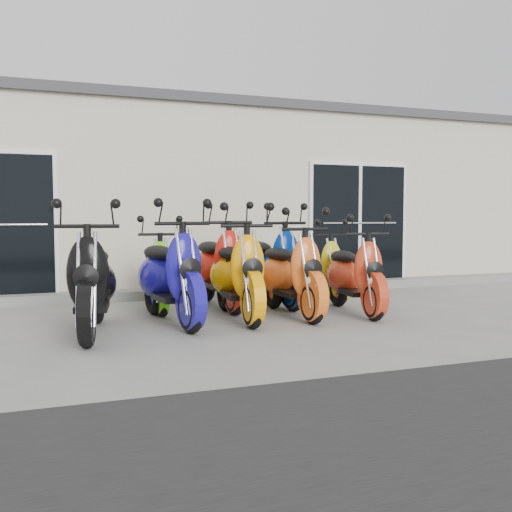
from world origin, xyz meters
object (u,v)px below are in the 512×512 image
at_px(scooter_back_yellow, 316,260).
at_px(scooter_front_orange_b, 291,262).
at_px(scooter_front_red, 355,264).
at_px(scooter_back_blue, 270,254).
at_px(scooter_front_black, 92,267).
at_px(scooter_back_red, 219,255).
at_px(scooter_back_green, 157,263).
at_px(scooter_front_orange_a, 237,261).
at_px(scooter_front_blue, 170,261).

bearing_deg(scooter_back_yellow, scooter_front_orange_b, -136.22).
distance_m(scooter_front_red, scooter_back_blue, 1.36).
distance_m(scooter_front_black, scooter_back_red, 2.26).
bearing_deg(scooter_back_green, scooter_back_blue, 0.42).
distance_m(scooter_front_red, scooter_back_red, 1.93).
bearing_deg(scooter_back_red, scooter_back_blue, -0.11).
relative_size(scooter_front_orange_b, scooter_front_red, 1.06).
distance_m(scooter_front_orange_a, scooter_back_red, 0.95).
bearing_deg(scooter_back_red, scooter_front_blue, -134.43).
distance_m(scooter_front_blue, scooter_back_red, 1.31).
relative_size(scooter_front_red, scooter_back_green, 1.01).
bearing_deg(scooter_back_blue, scooter_front_red, -58.73).
relative_size(scooter_front_orange_b, scooter_back_blue, 0.95).
bearing_deg(scooter_front_black, scooter_front_orange_b, 16.15).
height_order(scooter_front_blue, scooter_back_blue, scooter_front_blue).
height_order(scooter_front_orange_a, scooter_back_green, scooter_front_orange_a).
distance_m(scooter_front_orange_b, scooter_back_blue, 0.98).
relative_size(scooter_front_black, scooter_back_yellow, 1.17).
distance_m(scooter_back_blue, scooter_back_yellow, 0.86).
distance_m(scooter_front_black, scooter_front_red, 3.47).
height_order(scooter_front_blue, scooter_back_green, scooter_front_blue).
height_order(scooter_back_green, scooter_back_blue, scooter_back_blue).
bearing_deg(scooter_front_orange_a, scooter_back_red, 90.86).
bearing_deg(scooter_back_green, scooter_front_orange_b, -30.33).
bearing_deg(scooter_back_yellow, scooter_front_black, -164.06).
height_order(scooter_front_orange_b, scooter_back_blue, scooter_back_blue).
height_order(scooter_front_blue, scooter_back_yellow, scooter_front_blue).
relative_size(scooter_front_black, scooter_back_green, 1.13).
relative_size(scooter_back_red, scooter_back_yellow, 1.19).
distance_m(scooter_back_green, scooter_back_blue, 1.67).
bearing_deg(scooter_front_orange_a, scooter_front_blue, -177.01).
xyz_separation_m(scooter_front_orange_a, scooter_front_red, (1.64, -0.12, -0.07)).
height_order(scooter_front_red, scooter_back_green, scooter_front_red).
bearing_deg(scooter_back_yellow, scooter_back_green, 173.99).
height_order(scooter_front_black, scooter_front_red, scooter_front_black).
xyz_separation_m(scooter_back_blue, scooter_back_yellow, (0.84, 0.16, -0.11)).
xyz_separation_m(scooter_front_orange_b, scooter_back_green, (-1.57, 1.10, -0.05)).
bearing_deg(scooter_back_yellow, scooter_back_blue, -176.28).
xyz_separation_m(scooter_front_blue, scooter_back_blue, (1.70, 0.96, -0.01)).
bearing_deg(scooter_front_orange_b, scooter_front_orange_a, 178.40).
relative_size(scooter_front_orange_b, scooter_back_green, 1.07).
height_order(scooter_front_orange_b, scooter_front_red, scooter_front_orange_b).
bearing_deg(scooter_front_red, scooter_front_black, -169.89).
bearing_deg(scooter_front_blue, scooter_front_black, -167.27).
bearing_deg(scooter_front_black, scooter_front_orange_a, 19.52).
height_order(scooter_front_black, scooter_back_green, scooter_front_black).
distance_m(scooter_front_blue, scooter_front_orange_a, 0.87).
distance_m(scooter_back_red, scooter_back_yellow, 1.65).
relative_size(scooter_front_black, scooter_front_orange_a, 1.01).
xyz_separation_m(scooter_front_black, scooter_back_red, (1.85, 1.30, 0.01)).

